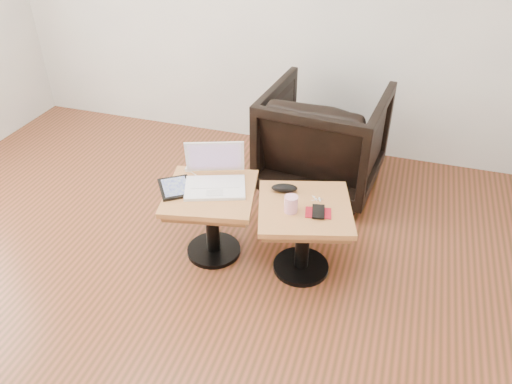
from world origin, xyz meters
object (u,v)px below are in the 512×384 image
(side_table_left, at_px, (211,207))
(striped_cup, at_px, (291,204))
(armchair, at_px, (324,138))
(side_table_right, at_px, (304,223))
(laptop, at_px, (215,177))

(side_table_left, height_order, striped_cup, striped_cup)
(striped_cup, xyz_separation_m, armchair, (-0.02, 1.08, -0.14))
(side_table_left, xyz_separation_m, armchair, (0.49, 1.03, 0.03))
(side_table_right, distance_m, armchair, 1.01)
(armchair, bearing_deg, striped_cup, 96.47)
(side_table_right, height_order, laptop, laptop)
(side_table_left, xyz_separation_m, striped_cup, (0.51, -0.05, 0.17))
(side_table_right, bearing_deg, armchair, 78.71)
(side_table_right, bearing_deg, laptop, 158.44)
(laptop, bearing_deg, side_table_right, -25.61)
(side_table_left, bearing_deg, striped_cup, -17.72)
(side_table_right, height_order, striped_cup, striped_cup)
(striped_cup, bearing_deg, side_table_right, 48.01)
(striped_cup, relative_size, armchair, 0.12)
(side_table_left, xyz_separation_m, side_table_right, (0.58, 0.02, 0.00))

